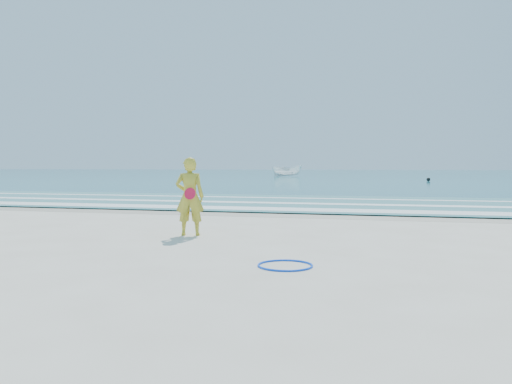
# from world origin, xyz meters

# --- Properties ---
(ground) EXTENTS (400.00, 400.00, 0.00)m
(ground) POSITION_xyz_m (0.00, 0.00, 0.00)
(ground) COLOR silver
(ground) RESTS_ON ground
(wet_sand) EXTENTS (400.00, 2.40, 0.00)m
(wet_sand) POSITION_xyz_m (0.00, 9.00, 0.00)
(wet_sand) COLOR #B2A893
(wet_sand) RESTS_ON ground
(ocean) EXTENTS (400.00, 190.00, 0.04)m
(ocean) POSITION_xyz_m (0.00, 105.00, 0.02)
(ocean) COLOR #19727F
(ocean) RESTS_ON ground
(shallow) EXTENTS (400.00, 10.00, 0.01)m
(shallow) POSITION_xyz_m (0.00, 14.00, 0.04)
(shallow) COLOR #59B7AD
(shallow) RESTS_ON ocean
(foam_near) EXTENTS (400.00, 1.40, 0.01)m
(foam_near) POSITION_xyz_m (0.00, 10.30, 0.05)
(foam_near) COLOR white
(foam_near) RESTS_ON shallow
(foam_mid) EXTENTS (400.00, 0.90, 0.01)m
(foam_mid) POSITION_xyz_m (0.00, 13.20, 0.05)
(foam_mid) COLOR white
(foam_mid) RESTS_ON shallow
(foam_far) EXTENTS (400.00, 0.60, 0.01)m
(foam_far) POSITION_xyz_m (0.00, 16.50, 0.05)
(foam_far) COLOR white
(foam_far) RESTS_ON shallow
(hoop) EXTENTS (1.10, 1.10, 0.03)m
(hoop) POSITION_xyz_m (1.97, 0.45, 0.02)
(hoop) COLOR #0E4EFF
(hoop) RESTS_ON ground
(boat) EXTENTS (4.66, 2.44, 1.71)m
(boat) POSITION_xyz_m (-10.53, 65.95, 0.90)
(boat) COLOR white
(boat) RESTS_ON ocean
(buoy) EXTENTS (0.38, 0.38, 0.38)m
(buoy) POSITION_xyz_m (7.90, 46.28, 0.23)
(buoy) COLOR black
(buoy) RESTS_ON ocean
(woman) EXTENTS (0.74, 0.58, 1.81)m
(woman) POSITION_xyz_m (-0.86, 3.41, 0.91)
(woman) COLOR gold
(woman) RESTS_ON ground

